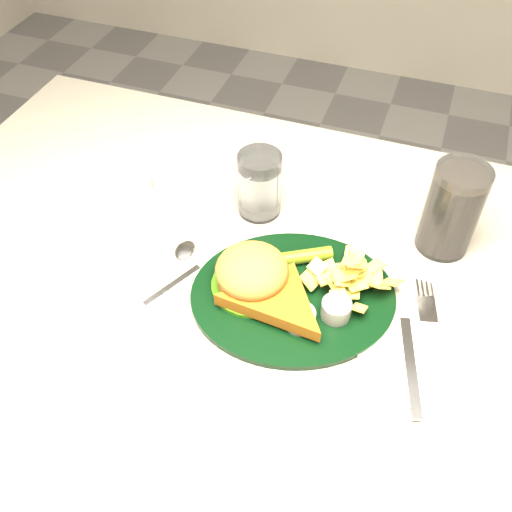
{
  "coord_description": "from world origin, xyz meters",
  "views": [
    {
      "loc": [
        0.17,
        -0.51,
        1.38
      ],
      "look_at": [
        -0.01,
        0.0,
        0.8
      ],
      "focal_mm": 40.0,
      "sensor_mm": 36.0,
      "label": 1
    }
  ],
  "objects_px": {
    "cola_glass": "(452,210)",
    "dinner_plate": "(294,283)",
    "fork_napkin": "(412,358)",
    "table": "(259,405)",
    "water_glass": "(260,184)"
  },
  "relations": [
    {
      "from": "table",
      "to": "fork_napkin",
      "type": "xyz_separation_m",
      "value": [
        0.23,
        -0.06,
        0.38
      ]
    },
    {
      "from": "table",
      "to": "water_glass",
      "type": "xyz_separation_m",
      "value": [
        -0.05,
        0.14,
        0.43
      ]
    },
    {
      "from": "water_glass",
      "to": "cola_glass",
      "type": "distance_m",
      "value": 0.29
    },
    {
      "from": "dinner_plate",
      "to": "cola_glass",
      "type": "distance_m",
      "value": 0.26
    },
    {
      "from": "dinner_plate",
      "to": "water_glass",
      "type": "relative_size",
      "value": 2.65
    },
    {
      "from": "fork_napkin",
      "to": "water_glass",
      "type": "bearing_deg",
      "value": 128.52
    },
    {
      "from": "table",
      "to": "dinner_plate",
      "type": "height_order",
      "value": "dinner_plate"
    },
    {
      "from": "cola_glass",
      "to": "dinner_plate",
      "type": "bearing_deg",
      "value": -136.26
    },
    {
      "from": "cola_glass",
      "to": "fork_napkin",
      "type": "distance_m",
      "value": 0.24
    },
    {
      "from": "dinner_plate",
      "to": "water_glass",
      "type": "height_order",
      "value": "water_glass"
    },
    {
      "from": "cola_glass",
      "to": "fork_napkin",
      "type": "height_order",
      "value": "cola_glass"
    },
    {
      "from": "water_glass",
      "to": "cola_glass",
      "type": "xyz_separation_m",
      "value": [
        0.29,
        0.02,
        0.02
      ]
    },
    {
      "from": "cola_glass",
      "to": "fork_napkin",
      "type": "xyz_separation_m",
      "value": [
        -0.01,
        -0.23,
        -0.07
      ]
    },
    {
      "from": "fork_napkin",
      "to": "table",
      "type": "bearing_deg",
      "value": 149.43
    },
    {
      "from": "dinner_plate",
      "to": "water_glass",
      "type": "xyz_separation_m",
      "value": [
        -0.1,
        0.16,
        0.02
      ]
    }
  ]
}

